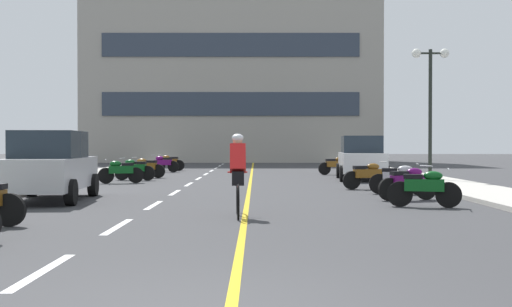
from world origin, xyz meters
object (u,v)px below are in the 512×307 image
at_px(motorcycle_7, 134,169).
at_px(cyclist_rider, 238,173).
at_px(motorcycle_5, 368,175).
at_px(motorcycle_10, 163,163).
at_px(motorcycle_2, 425,187).
at_px(motorcycle_3, 408,182).
at_px(parked_car_mid, 361,158).
at_px(motorcycle_11, 169,162).
at_px(motorcycle_8, 146,167).
at_px(parked_car_near, 50,166).
at_px(motorcycle_9, 336,165).
at_px(motorcycle_4, 399,178).
at_px(street_lamp_mid, 430,84).
at_px(motorcycle_6, 120,171).

height_order(motorcycle_7, cyclist_rider, cyclist_rider).
height_order(motorcycle_5, motorcycle_7, same).
bearing_deg(motorcycle_5, motorcycle_10, 124.12).
distance_m(motorcycle_2, motorcycle_3, 1.87).
bearing_deg(cyclist_rider, parked_car_mid, 70.55).
bearing_deg(parked_car_mid, motorcycle_10, 142.49).
distance_m(motorcycle_10, motorcycle_11, 2.04).
height_order(motorcycle_8, motorcycle_11, same).
relative_size(motorcycle_2, motorcycle_5, 1.00).
bearing_deg(motorcycle_7, motorcycle_8, 86.06).
distance_m(parked_car_near, motorcycle_3, 9.40).
bearing_deg(motorcycle_9, motorcycle_4, -88.36).
bearing_deg(motorcycle_9, parked_car_mid, -83.30).
bearing_deg(cyclist_rider, motorcycle_3, 40.90).
relative_size(motorcycle_7, motorcycle_9, 1.00).
relative_size(motorcycle_7, motorcycle_10, 1.00).
bearing_deg(motorcycle_4, street_lamp_mid, 67.12).
bearing_deg(cyclist_rider, street_lamp_mid, 59.06).
relative_size(motorcycle_2, motorcycle_10, 0.99).
bearing_deg(motorcycle_4, cyclist_rider, -128.34).
xyz_separation_m(parked_car_mid, motorcycle_6, (-9.47, -2.42, -0.44)).
bearing_deg(motorcycle_8, parked_car_near, -92.87).
bearing_deg(motorcycle_10, street_lamp_mid, -36.01).
relative_size(street_lamp_mid, parked_car_near, 1.19).
xyz_separation_m(motorcycle_7, motorcycle_8, (0.13, 1.92, 0.00)).
distance_m(motorcycle_2, motorcycle_9, 15.88).
relative_size(parked_car_mid, motorcycle_10, 2.55).
bearing_deg(motorcycle_10, parked_car_mid, -37.51).
height_order(motorcycle_7, motorcycle_9, same).
xyz_separation_m(motorcycle_5, motorcycle_6, (-8.77, 3.10, 0.00)).
distance_m(motorcycle_3, cyclist_rider, 5.80).
height_order(motorcycle_5, motorcycle_10, same).
bearing_deg(motorcycle_9, motorcycle_2, -89.69).
height_order(parked_car_mid, motorcycle_11, parked_car_mid).
distance_m(street_lamp_mid, motorcycle_5, 6.20).
relative_size(motorcycle_8, motorcycle_10, 1.00).
distance_m(parked_car_mid, motorcycle_9, 4.43).
bearing_deg(parked_car_mid, motorcycle_2, -92.13).
bearing_deg(motorcycle_10, motorcycle_9, -17.39).
relative_size(motorcycle_7, motorcycle_8, 1.00).
xyz_separation_m(parked_car_near, motorcycle_2, (9.33, -1.76, -0.44)).
xyz_separation_m(motorcycle_5, motorcycle_9, (0.19, 9.90, 0.00)).
bearing_deg(street_lamp_mid, motorcycle_9, 117.22).
height_order(motorcycle_4, motorcycle_9, same).
height_order(motorcycle_10, cyclist_rider, cyclist_rider).
bearing_deg(parked_car_mid, motorcycle_3, -92.18).
bearing_deg(motorcycle_6, motorcycle_8, 85.88).
distance_m(motorcycle_7, motorcycle_10, 7.56).
height_order(parked_car_near, motorcycle_2, parked_car_near).
height_order(motorcycle_4, motorcycle_6, same).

